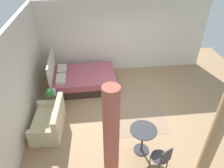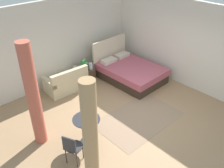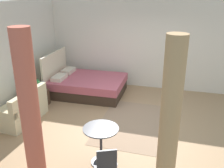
# 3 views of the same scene
# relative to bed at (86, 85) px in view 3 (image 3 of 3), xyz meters

# --- Properties ---
(ground_plane) EXTENTS (8.33, 9.56, 0.02)m
(ground_plane) POSITION_rel_bed_xyz_m (-1.50, -1.69, -0.31)
(ground_plane) COLOR #9E7A56
(wall_back) EXTENTS (8.33, 0.12, 2.85)m
(wall_back) POSITION_rel_bed_xyz_m (-1.50, 1.59, 1.13)
(wall_back) COLOR silver
(wall_back) RESTS_ON ground
(wall_right) EXTENTS (0.12, 6.56, 2.85)m
(wall_right) POSITION_rel_bed_xyz_m (1.16, -1.69, 1.13)
(wall_right) COLOR silver
(wall_right) RESTS_ON ground
(area_rug) EXTENTS (2.37, 1.52, 0.01)m
(area_rug) POSITION_rel_bed_xyz_m (-1.47, -1.76, -0.29)
(area_rug) COLOR #93755B
(area_rug) RESTS_ON ground
(bed) EXTENTS (1.67, 2.27, 1.27)m
(bed) POSITION_rel_bed_xyz_m (0.00, 0.00, 0.00)
(bed) COLOR #38281E
(bed) RESTS_ON ground
(couch) EXTENTS (1.37, 0.86, 0.84)m
(couch) POSITION_rel_bed_xyz_m (-2.08, 0.91, -0.02)
(couch) COLOR beige
(couch) RESTS_ON ground
(nightstand) EXTENTS (0.43, 0.36, 0.45)m
(nightstand) POSITION_rel_bed_xyz_m (-1.19, 0.90, -0.07)
(nightstand) COLOR #473323
(nightstand) RESTS_ON ground
(potted_plant) EXTENTS (0.28, 0.28, 0.38)m
(potted_plant) POSITION_rel_bed_xyz_m (-1.29, 0.95, 0.36)
(potted_plant) COLOR #935B3D
(potted_plant) RESTS_ON nightstand
(vase) EXTENTS (0.13, 0.13, 0.22)m
(vase) POSITION_rel_bed_xyz_m (-1.07, 0.87, 0.27)
(vase) COLOR silver
(vase) RESTS_ON nightstand
(balcony_table) EXTENTS (0.66, 0.66, 0.76)m
(balcony_table) POSITION_rel_bed_xyz_m (-3.11, -1.52, 0.23)
(balcony_table) COLOR #2D2D33
(balcony_table) RESTS_ON ground
(cafe_chair_near_window) EXTENTS (0.53, 0.53, 0.84)m
(cafe_chair_near_window) POSITION_rel_bed_xyz_m (-3.75, -1.81, 0.21)
(cafe_chair_near_window) COLOR #2D2D33
(cafe_chair_near_window) RESTS_ON ground
(curtain_left) EXTENTS (0.27, 0.27, 2.67)m
(curtain_left) POSITION_rel_bed_xyz_m (-3.91, -2.74, 1.04)
(curtain_left) COLOR tan
(curtain_left) RESTS_ON ground
(curtain_right) EXTENTS (0.30, 0.30, 2.67)m
(curtain_right) POSITION_rel_bed_xyz_m (-3.91, -0.64, 1.04)
(curtain_right) COLOR #C15B47
(curtain_right) RESTS_ON ground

